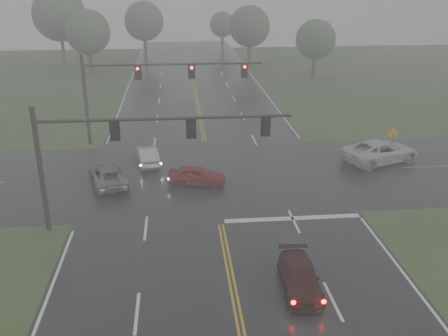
{
  "coord_description": "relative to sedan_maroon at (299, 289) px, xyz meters",
  "views": [
    {
      "loc": [
        -2.39,
        -12.67,
        14.23
      ],
      "look_at": [
        0.39,
        16.0,
        2.91
      ],
      "focal_mm": 40.0,
      "sensor_mm": 36.0,
      "label": 1
    }
  ],
  "objects": [
    {
      "name": "tree_n_mid",
      "position": [
        -10.69,
        69.76,
        6.43
      ],
      "size": [
        6.66,
        6.66,
        9.78
      ],
      "color": "#372E23",
      "rests_on": "ground"
    },
    {
      "name": "tree_nw_a",
      "position": [
        -18.02,
        55.89,
        6.2
      ],
      "size": [
        6.42,
        6.42,
        9.43
      ],
      "color": "#372E23",
      "rests_on": "ground"
    },
    {
      "name": "cross_street",
      "position": [
        -3.17,
        14.86,
        0.0
      ],
      "size": [
        120.0,
        14.0,
        0.02
      ],
      "primitive_type": "cube",
      "color": "black",
      "rests_on": "ground"
    },
    {
      "name": "sign_diamond_east",
      "position": [
        11.82,
        17.34,
        1.75
      ],
      "size": [
        1.07,
        0.21,
        2.6
      ],
      "rotation": [
        0.0,
        0.0,
        0.16
      ],
      "color": "black",
      "rests_on": "ground"
    },
    {
      "name": "signal_gantry_near",
      "position": [
        -8.88,
        7.27,
        5.3
      ],
      "size": [
        14.43,
        0.33,
        7.51
      ],
      "color": "black",
      "rests_on": "ground"
    },
    {
      "name": "car_grey",
      "position": [
        -10.63,
        13.82,
        0.0
      ],
      "size": [
        3.52,
        5.41,
        1.38
      ],
      "primitive_type": "imported",
      "rotation": [
        0.0,
        0.0,
        3.41
      ],
      "color": "slate",
      "rests_on": "ground"
    },
    {
      "name": "tree_ne_a",
      "position": [
        6.34,
        61.13,
        6.25
      ],
      "size": [
        6.47,
        6.47,
        9.51
      ],
      "color": "#372E23",
      "rests_on": "ground"
    },
    {
      "name": "sedan_maroon",
      "position": [
        0.0,
        0.0,
        0.0
      ],
      "size": [
        1.95,
        4.38,
        1.25
      ],
      "primitive_type": "imported",
      "rotation": [
        0.0,
        0.0,
        -0.05
      ],
      "color": "#350909",
      "rests_on": "ground"
    },
    {
      "name": "tree_nw_b",
      "position": [
        -23.52,
        64.08,
        8.02
      ],
      "size": [
        8.29,
        8.29,
        12.18
      ],
      "color": "#372E23",
      "rests_on": "ground"
    },
    {
      "name": "stop_bar",
      "position": [
        1.33,
        7.26,
        0.0
      ],
      "size": [
        8.5,
        0.5,
        0.01
      ],
      "primitive_type": "cube",
      "color": "silver",
      "rests_on": "ground"
    },
    {
      "name": "tree_e_near",
      "position": [
        14.18,
        50.39,
        5.42
      ],
      "size": [
        5.62,
        5.62,
        8.26
      ],
      "color": "#372E23",
      "rests_on": "ground"
    },
    {
      "name": "tree_n_far",
      "position": [
        3.85,
        80.91,
        4.72
      ],
      "size": [
        4.9,
        4.9,
        7.19
      ],
      "color": "#372E23",
      "rests_on": "ground"
    },
    {
      "name": "sedan_red",
      "position": [
        -4.32,
        13.15,
        0.0
      ],
      "size": [
        4.3,
        2.3,
        1.39
      ],
      "primitive_type": "imported",
      "rotation": [
        0.0,
        0.0,
        1.4
      ],
      "color": "maroon",
      "rests_on": "ground"
    },
    {
      "name": "main_road",
      "position": [
        -3.17,
        12.86,
        0.0
      ],
      "size": [
        18.0,
        160.0,
        0.02
      ],
      "primitive_type": "cube",
      "color": "black",
      "rests_on": "ground"
    },
    {
      "name": "pickup_white",
      "position": [
        10.53,
        16.41,
        0.0
      ],
      "size": [
        6.94,
        4.87,
        1.76
      ],
      "primitive_type": "imported",
      "rotation": [
        0.0,
        0.0,
        1.91
      ],
      "color": "silver",
      "rests_on": "ground"
    },
    {
      "name": "sedan_silver",
      "position": [
        -8.05,
        17.7,
        0.0
      ],
      "size": [
        2.23,
        4.44,
        1.4
      ],
      "primitive_type": "imported",
      "rotation": [
        0.0,
        0.0,
        3.32
      ],
      "color": "#ADB0B5",
      "rests_on": "ground"
    },
    {
      "name": "signal_gantry_far",
      "position": [
        -8.51,
        23.27,
        5.56
      ],
      "size": [
        15.45,
        0.4,
        7.84
      ],
      "color": "black",
      "rests_on": "ground"
    }
  ]
}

